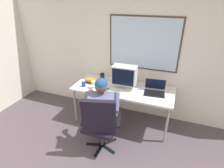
% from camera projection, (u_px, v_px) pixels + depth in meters
% --- Properties ---
extents(wall_rear, '(5.65, 0.08, 2.70)m').
position_uv_depth(wall_rear, '(140.00, 51.00, 3.40)').
color(wall_rear, silver).
rests_on(wall_rear, ground).
extents(desk, '(1.86, 0.77, 0.74)m').
position_uv_depth(desk, '(123.00, 90.00, 3.38)').
color(desk, '#939792').
rests_on(desk, ground).
extents(office_chair, '(0.67, 0.59, 1.04)m').
position_uv_depth(office_chair, '(100.00, 123.00, 2.71)').
color(office_chair, black).
rests_on(office_chair, ground).
extents(person_seated, '(0.64, 0.87, 1.24)m').
position_uv_depth(person_seated, '(103.00, 109.00, 2.92)').
color(person_seated, '#454D5E').
rests_on(person_seated, ground).
extents(crt_monitor, '(0.43, 0.25, 0.43)m').
position_uv_depth(crt_monitor, '(124.00, 75.00, 3.24)').
color(crt_monitor, beige).
rests_on(crt_monitor, desk).
extents(laptop, '(0.38, 0.34, 0.23)m').
position_uv_depth(laptop, '(155.00, 89.00, 3.18)').
color(laptop, black).
rests_on(laptop, desk).
extents(wine_glass, '(0.08, 0.08, 0.14)m').
position_uv_depth(wine_glass, '(93.00, 83.00, 3.30)').
color(wine_glass, silver).
rests_on(wine_glass, desk).
extents(desk_speaker, '(0.06, 0.09, 0.15)m').
position_uv_depth(desk_speaker, '(102.00, 77.00, 3.63)').
color(desk_speaker, black).
rests_on(desk_speaker, desk).
extents(book_stack, '(0.21, 0.15, 0.08)m').
position_uv_depth(book_stack, '(91.00, 81.00, 3.54)').
color(book_stack, black).
rests_on(book_stack, desk).
extents(cd_case, '(0.16, 0.15, 0.01)m').
position_uv_depth(cd_case, '(105.00, 89.00, 3.30)').
color(cd_case, '#12A28D').
rests_on(cd_case, desk).
extents(coffee_mug, '(0.07, 0.07, 0.09)m').
position_uv_depth(coffee_mug, '(84.00, 84.00, 3.39)').
color(coffee_mug, navy).
rests_on(coffee_mug, desk).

